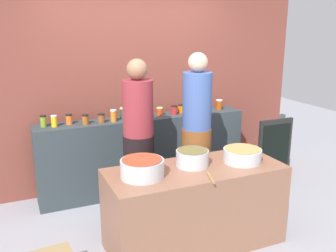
{
  "coord_description": "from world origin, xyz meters",
  "views": [
    {
      "loc": [
        -1.57,
        -3.23,
        2.11
      ],
      "look_at": [
        0.0,
        0.35,
        1.05
      ],
      "focal_mm": 40.12,
      "sensor_mm": 36.0,
      "label": 1
    }
  ],
  "objects_px": {
    "cooking_pot_center": "(192,158)",
    "preserve_jar_3": "(85,119)",
    "preserve_jar_11": "(219,105)",
    "wooden_spoon": "(211,178)",
    "cook_in_cap": "(196,142)",
    "preserve_jar_9": "(174,110)",
    "preserve_jar_0": "(43,121)",
    "preserve_jar_1": "(54,121)",
    "preserve_jar_8": "(160,111)",
    "preserve_jar_5": "(113,116)",
    "preserve_jar_2": "(69,119)",
    "cooking_pot_right": "(242,155)",
    "chalkboard_sign": "(274,152)",
    "cook_with_tongs": "(139,148)",
    "preserve_jar_7": "(148,113)",
    "preserve_jar_6": "(123,113)",
    "cooking_pot_left": "(142,168)",
    "preserve_jar_4": "(101,118)"
  },
  "relations": [
    {
      "from": "preserve_jar_5",
      "to": "wooden_spoon",
      "type": "bearing_deg",
      "value": -75.57
    },
    {
      "from": "preserve_jar_2",
      "to": "cooking_pot_right",
      "type": "distance_m",
      "value": 2.05
    },
    {
      "from": "preserve_jar_5",
      "to": "preserve_jar_11",
      "type": "height_order",
      "value": "preserve_jar_5"
    },
    {
      "from": "preserve_jar_0",
      "to": "preserve_jar_6",
      "type": "xyz_separation_m",
      "value": [
        0.95,
        0.01,
        0.0
      ]
    },
    {
      "from": "cooking_pot_right",
      "to": "preserve_jar_6",
      "type": "bearing_deg",
      "value": 117.39
    },
    {
      "from": "preserve_jar_1",
      "to": "cook_with_tongs",
      "type": "bearing_deg",
      "value": -40.21
    },
    {
      "from": "preserve_jar_1",
      "to": "preserve_jar_5",
      "type": "distance_m",
      "value": 0.69
    },
    {
      "from": "preserve_jar_5",
      "to": "cook_in_cap",
      "type": "distance_m",
      "value": 1.07
    },
    {
      "from": "cooking_pot_center",
      "to": "preserve_jar_3",
      "type": "bearing_deg",
      "value": 120.2
    },
    {
      "from": "preserve_jar_7",
      "to": "wooden_spoon",
      "type": "height_order",
      "value": "preserve_jar_7"
    },
    {
      "from": "preserve_jar_9",
      "to": "cooking_pot_center",
      "type": "height_order",
      "value": "preserve_jar_9"
    },
    {
      "from": "preserve_jar_11",
      "to": "wooden_spoon",
      "type": "relative_size",
      "value": 0.55
    },
    {
      "from": "preserve_jar_1",
      "to": "preserve_jar_5",
      "type": "relative_size",
      "value": 0.92
    },
    {
      "from": "preserve_jar_0",
      "to": "cook_with_tongs",
      "type": "xyz_separation_m",
      "value": [
        0.9,
        -0.71,
        -0.23
      ]
    },
    {
      "from": "preserve_jar_3",
      "to": "preserve_jar_6",
      "type": "distance_m",
      "value": 0.49
    },
    {
      "from": "cooking_pot_left",
      "to": "cook_in_cap",
      "type": "bearing_deg",
      "value": 34.35
    },
    {
      "from": "wooden_spoon",
      "to": "chalkboard_sign",
      "type": "xyz_separation_m",
      "value": [
        1.62,
        1.11,
        -0.34
      ]
    },
    {
      "from": "preserve_jar_5",
      "to": "cook_with_tongs",
      "type": "xyz_separation_m",
      "value": [
        0.1,
        -0.62,
        -0.24
      ]
    },
    {
      "from": "cooking_pot_left",
      "to": "cooking_pot_center",
      "type": "bearing_deg",
      "value": 7.08
    },
    {
      "from": "wooden_spoon",
      "to": "cook_in_cap",
      "type": "relative_size",
      "value": 0.14
    },
    {
      "from": "preserve_jar_3",
      "to": "cooking_pot_left",
      "type": "bearing_deg",
      "value": -80.9
    },
    {
      "from": "preserve_jar_2",
      "to": "preserve_jar_11",
      "type": "distance_m",
      "value": 2.02
    },
    {
      "from": "preserve_jar_6",
      "to": "cook_in_cap",
      "type": "bearing_deg",
      "value": -56.23
    },
    {
      "from": "preserve_jar_3",
      "to": "cooking_pot_left",
      "type": "distance_m",
      "value": 1.38
    },
    {
      "from": "preserve_jar_6",
      "to": "preserve_jar_9",
      "type": "xyz_separation_m",
      "value": [
        0.68,
        -0.05,
        -0.01
      ]
    },
    {
      "from": "preserve_jar_7",
      "to": "preserve_jar_8",
      "type": "height_order",
      "value": "preserve_jar_7"
    },
    {
      "from": "preserve_jar_2",
      "to": "preserve_jar_8",
      "type": "xyz_separation_m",
      "value": [
        1.14,
        -0.02,
        -0.01
      ]
    },
    {
      "from": "preserve_jar_11",
      "to": "cooking_pot_right",
      "type": "height_order",
      "value": "preserve_jar_11"
    },
    {
      "from": "preserve_jar_2",
      "to": "cooking_pot_left",
      "type": "bearing_deg",
      "value": -74.71
    },
    {
      "from": "preserve_jar_9",
      "to": "cook_in_cap",
      "type": "distance_m",
      "value": 0.84
    },
    {
      "from": "preserve_jar_9",
      "to": "cook_in_cap",
      "type": "relative_size",
      "value": 0.06
    },
    {
      "from": "cooking_pot_center",
      "to": "preserve_jar_11",
      "type": "bearing_deg",
      "value": 50.6
    },
    {
      "from": "preserve_jar_11",
      "to": "cook_in_cap",
      "type": "relative_size",
      "value": 0.08
    },
    {
      "from": "preserve_jar_7",
      "to": "preserve_jar_6",
      "type": "bearing_deg",
      "value": 168.51
    },
    {
      "from": "preserve_jar_3",
      "to": "preserve_jar_9",
      "type": "distance_m",
      "value": 1.16
    },
    {
      "from": "preserve_jar_6",
      "to": "preserve_jar_8",
      "type": "relative_size",
      "value": 1.32
    },
    {
      "from": "preserve_jar_7",
      "to": "chalkboard_sign",
      "type": "distance_m",
      "value": 1.76
    },
    {
      "from": "preserve_jar_0",
      "to": "preserve_jar_11",
      "type": "distance_m",
      "value": 2.31
    },
    {
      "from": "preserve_jar_1",
      "to": "preserve_jar_8",
      "type": "relative_size",
      "value": 1.26
    },
    {
      "from": "preserve_jar_2",
      "to": "cook_in_cap",
      "type": "relative_size",
      "value": 0.07
    },
    {
      "from": "chalkboard_sign",
      "to": "preserve_jar_11",
      "type": "bearing_deg",
      "value": 132.35
    },
    {
      "from": "preserve_jar_8",
      "to": "preserve_jar_11",
      "type": "height_order",
      "value": "preserve_jar_11"
    },
    {
      "from": "cook_with_tongs",
      "to": "preserve_jar_3",
      "type": "bearing_deg",
      "value": 124.49
    },
    {
      "from": "preserve_jar_8",
      "to": "preserve_jar_11",
      "type": "distance_m",
      "value": 0.88
    },
    {
      "from": "preserve_jar_4",
      "to": "cook_with_tongs",
      "type": "xyz_separation_m",
      "value": [
        0.24,
        -0.63,
        -0.22
      ]
    },
    {
      "from": "preserve_jar_4",
      "to": "chalkboard_sign",
      "type": "bearing_deg",
      "value": -13.4
    },
    {
      "from": "preserve_jar_0",
      "to": "preserve_jar_11",
      "type": "relative_size",
      "value": 0.97
    },
    {
      "from": "preserve_jar_0",
      "to": "cook_in_cap",
      "type": "xyz_separation_m",
      "value": [
        1.52,
        -0.85,
        -0.2
      ]
    },
    {
      "from": "preserve_jar_3",
      "to": "preserve_jar_9",
      "type": "height_order",
      "value": "preserve_jar_9"
    },
    {
      "from": "preserve_jar_9",
      "to": "cook_with_tongs",
      "type": "relative_size",
      "value": 0.07
    }
  ]
}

